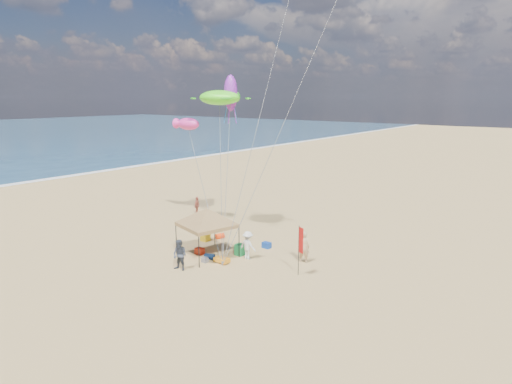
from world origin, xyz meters
TOP-DOWN VIEW (x-y plane):
  - ground at (0.00, 0.00)m, footprint 280.00×280.00m
  - canopy_tent at (-2.40, 1.26)m, footprint 5.41×5.41m
  - feather_flag at (3.75, 2.02)m, footprint 0.40×0.20m
  - cooler_red at (-2.98, 1.15)m, footprint 0.54×0.38m
  - cooler_blue at (-0.36, 4.58)m, footprint 0.54×0.38m
  - bag_navy at (-1.83, 0.83)m, footprint 0.69×0.54m
  - bag_orange at (-4.04, 4.16)m, footprint 0.54×0.69m
  - chair_green at (-0.89, 2.53)m, footprint 0.50×0.50m
  - chair_yellow at (-4.47, 3.20)m, footprint 0.50×0.50m
  - crate_grey at (-1.74, 0.35)m, footprint 0.34×0.30m
  - beach_cart at (-0.86, 0.86)m, footprint 0.90×0.50m
  - person_near_a at (2.83, 3.89)m, footprint 0.80×0.64m
  - person_near_b at (-1.98, -1.38)m, footprint 0.95×0.80m
  - person_near_c at (-0.09, 2.32)m, footprint 1.11×0.65m
  - person_far_a at (-9.71, 7.63)m, footprint 0.71×0.98m
  - turtle_kite at (-5.43, 5.88)m, footprint 3.23×2.66m
  - fish_kite at (-8.50, 5.79)m, footprint 2.25×1.63m
  - squid_kite at (-4.86, 6.42)m, footprint 1.04×1.04m

SIDE VIEW (x-z plane):
  - ground at x=0.00m, z-range 0.00..0.00m
  - crate_grey at x=-1.74m, z-range 0.00..0.28m
  - bag_navy at x=-1.83m, z-range 0.00..0.36m
  - bag_orange at x=-4.04m, z-range 0.00..0.36m
  - cooler_red at x=-2.98m, z-range 0.00..0.38m
  - cooler_blue at x=-0.36m, z-range 0.00..0.38m
  - beach_cart at x=-0.86m, z-range 0.08..0.32m
  - chair_green at x=-0.89m, z-range 0.00..0.70m
  - chair_yellow at x=-4.47m, z-range 0.00..0.70m
  - person_far_a at x=-9.71m, z-range 0.00..1.55m
  - person_near_c at x=-0.09m, z-range 0.00..1.71m
  - person_near_b at x=-1.98m, z-range 0.00..1.77m
  - person_near_a at x=2.83m, z-range 0.00..1.91m
  - feather_flag at x=3.75m, z-range 0.48..3.29m
  - canopy_tent at x=-2.40m, z-range 1.15..4.60m
  - fish_kite at x=-8.50m, z-range 7.09..8.00m
  - turtle_kite at x=-5.43m, z-range 8.94..9.96m
  - squid_kite at x=-4.86m, z-range 8.55..10.99m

